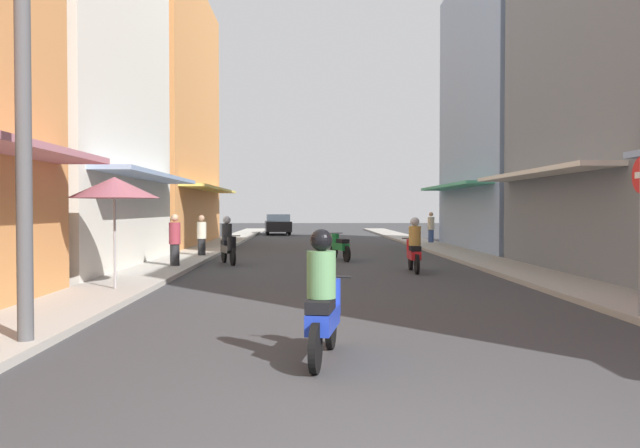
{
  "coord_description": "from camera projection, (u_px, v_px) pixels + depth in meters",
  "views": [
    {
      "loc": [
        -0.91,
        -4.33,
        1.81
      ],
      "look_at": [
        -0.37,
        18.16,
        1.27
      ],
      "focal_mm": 35.2,
      "sensor_mm": 36.0,
      "label": 1
    }
  ],
  "objects": [
    {
      "name": "ground_plane",
      "position": [
        327.0,
        253.0,
        25.72
      ],
      "size": [
        111.48,
        111.48,
        0.0
      ],
      "primitive_type": "plane",
      "color": "#38383A"
    },
    {
      "name": "sidewalk_left",
      "position": [
        202.0,
        252.0,
        25.6
      ],
      "size": [
        1.76,
        58.67,
        0.12
      ],
      "primitive_type": "cube",
      "color": "#ADA89E",
      "rests_on": "ground"
    },
    {
      "name": "sidewalk_right",
      "position": [
        451.0,
        251.0,
        25.84
      ],
      "size": [
        1.76,
        58.67,
        0.12
      ],
      "primitive_type": "cube",
      "color": "#9E9991",
      "rests_on": "ground"
    },
    {
      "name": "building_left_mid",
      "position": [
        34.0,
        69.0,
        18.76
      ],
      "size": [
        7.05,
        9.58,
        12.02
      ],
      "color": "silver",
      "rests_on": "ground"
    },
    {
      "name": "building_left_far",
      "position": [
        140.0,
        116.0,
        30.85
      ],
      "size": [
        7.05,
        12.82,
        12.81
      ],
      "color": "#D88C4C",
      "rests_on": "ground"
    },
    {
      "name": "building_right_far",
      "position": [
        533.0,
        110.0,
        27.27
      ],
      "size": [
        7.05,
        9.97,
        12.23
      ],
      "color": "#8CA5CC",
      "rests_on": "ground"
    },
    {
      "name": "motorbike_black",
      "position": [
        228.0,
        243.0,
        20.58
      ],
      "size": [
        0.78,
        1.73,
        1.58
      ],
      "color": "black",
      "rests_on": "ground"
    },
    {
      "name": "motorbike_green",
      "position": [
        340.0,
        246.0,
        22.01
      ],
      "size": [
        0.73,
        1.75,
        0.96
      ],
      "color": "black",
      "rests_on": "ground"
    },
    {
      "name": "motorbike_red",
      "position": [
        414.0,
        248.0,
        17.93
      ],
      "size": [
        0.55,
        1.81,
        1.58
      ],
      "color": "black",
      "rests_on": "ground"
    },
    {
      "name": "motorbike_blue",
      "position": [
        323.0,
        302.0,
        7.45
      ],
      "size": [
        0.6,
        1.8,
        1.58
      ],
      "color": "black",
      "rests_on": "ground"
    },
    {
      "name": "parked_car",
      "position": [
        278.0,
        224.0,
        44.44
      ],
      "size": [
        2.11,
        4.24,
        1.45
      ],
      "color": "black",
      "rests_on": "ground"
    },
    {
      "name": "pedestrian_midway",
      "position": [
        431.0,
        228.0,
        31.9
      ],
      "size": [
        0.34,
        0.34,
        1.66
      ],
      "color": "#334C8C",
      "rests_on": "ground"
    },
    {
      "name": "pedestrian_crossing",
      "position": [
        175.0,
        242.0,
        18.68
      ],
      "size": [
        0.34,
        0.34,
        1.66
      ],
      "color": "#262628",
      "rests_on": "ground"
    },
    {
      "name": "pedestrian_far",
      "position": [
        202.0,
        237.0,
        22.95
      ],
      "size": [
        0.34,
        0.34,
        1.59
      ],
      "color": "#262628",
      "rests_on": "ground"
    },
    {
      "name": "vendor_umbrella",
      "position": [
        114.0,
        188.0,
        13.27
      ],
      "size": [
        1.89,
        1.89,
        2.49
      ],
      "color": "#99999E",
      "rests_on": "ground"
    },
    {
      "name": "utility_pole",
      "position": [
        23.0,
        66.0,
        7.97
      ],
      "size": [
        0.2,
        1.2,
        7.11
      ],
      "color": "#4C4C4F",
      "rests_on": "ground"
    }
  ]
}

